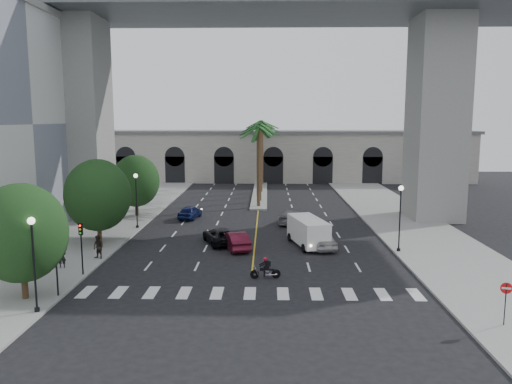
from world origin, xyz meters
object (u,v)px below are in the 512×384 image
car_a (320,239)px  cargo_van (308,231)px  car_c (220,236)px  pedestrian_a (62,257)px  lamp_post_left_near (34,256)px  car_b (236,240)px  pedestrian_b (98,247)px  traffic_signal_far (81,240)px  traffic_signal_near (56,256)px  car_d (291,217)px  car_e (190,212)px  lamp_post_left_far (136,196)px  motorcycle_rider (266,269)px  lamp_post_right (400,213)px  do_not_enter_sign (506,295)px

car_a → cargo_van: cargo_van is taller
car_c → pedestrian_a: pedestrian_a is taller
pedestrian_a → car_a: bearing=4.0°
lamp_post_left_near → cargo_van: bearing=43.3°
car_b → pedestrian_b: pedestrian_b is taller
traffic_signal_far → car_a: (16.60, 7.77, -1.73)m
traffic_signal_near → car_d: traffic_signal_near is taller
traffic_signal_far → pedestrian_b: (-0.20, 3.78, -1.48)m
traffic_signal_near → pedestrian_b: size_ratio=2.06×
car_e → lamp_post_left_far: bearing=60.3°
motorcycle_rider → car_b: 7.88m
motorcycle_rider → pedestrian_b: 13.08m
traffic_signal_near → car_e: bearing=80.1°
car_e → cargo_van: bearing=145.1°
traffic_signal_far → cargo_van: bearing=28.1°
car_b → car_c: size_ratio=0.91×
lamp_post_left_near → car_d: size_ratio=1.15×
lamp_post_left_near → lamp_post_right: same height
motorcycle_rider → traffic_signal_near: bearing=-167.4°
traffic_signal_near → car_e: (4.16, 23.72, -1.81)m
lamp_post_left_near → do_not_enter_sign: (24.40, -1.23, -1.50)m
traffic_signal_far → pedestrian_a: (-1.99, 1.48, -1.59)m
motorcycle_rider → pedestrian_b: bearing=157.8°
lamp_post_left_far → lamp_post_left_near: bearing=-90.0°
car_e → cargo_van: (11.57, -11.31, 0.59)m
car_e → pedestrian_a: pedestrian_a is taller
lamp_post_right → pedestrian_b: bearing=-173.2°
traffic_signal_far → pedestrian_a: size_ratio=2.37×
traffic_signal_far → car_c: 12.51m
lamp_post_left_far → car_b: lamp_post_left_far is taller
cargo_van → pedestrian_a: bearing=-172.9°
lamp_post_left_far → pedestrian_b: 10.94m
cargo_van → car_c: bearing=160.3°
car_b → car_d: 11.19m
car_a → motorcycle_rider: bearing=49.0°
cargo_van → pedestrian_b: bearing=-178.0°
motorcycle_rider → car_d: (2.47, 17.51, 0.02)m
traffic_signal_near → traffic_signal_far: bearing=90.0°
lamp_post_left_near → traffic_signal_near: bearing=87.7°
car_b → do_not_enter_sign: bearing=116.8°
car_a → pedestrian_b: 17.27m
car_c → car_b: bearing=108.9°
car_c → pedestrian_b: 10.10m
lamp_post_left_near → do_not_enter_sign: bearing=-2.9°
car_b → pedestrian_a: 13.17m
lamp_post_right → motorcycle_rider: lamp_post_right is taller
motorcycle_rider → car_e: size_ratio=0.49×
lamp_post_right → traffic_signal_near: bearing=-155.2°
lamp_post_right → car_e: (-18.54, 13.22, -2.52)m
motorcycle_rider → car_a: bearing=56.4°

